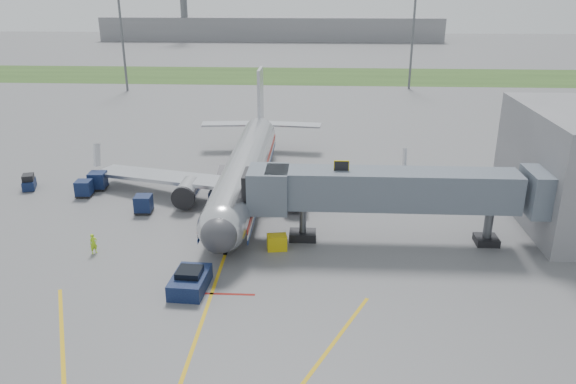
{
  "coord_description": "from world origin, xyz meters",
  "views": [
    {
      "loc": [
        7.04,
        -37.22,
        20.17
      ],
      "look_at": [
        4.64,
        7.56,
        3.2
      ],
      "focal_mm": 35.0,
      "sensor_mm": 36.0,
      "label": 1
    }
  ],
  "objects_px": {
    "pushback_tug": "(190,281)",
    "baggage_tug": "(29,183)",
    "ramp_worker": "(94,244)",
    "belt_loader": "(220,190)",
    "airliner": "(245,169)"
  },
  "relations": [
    {
      "from": "pushback_tug",
      "to": "baggage_tug",
      "type": "bearing_deg",
      "value": 137.71
    },
    {
      "from": "baggage_tug",
      "to": "belt_loader",
      "type": "relative_size",
      "value": 0.51
    },
    {
      "from": "pushback_tug",
      "to": "ramp_worker",
      "type": "xyz_separation_m",
      "value": [
        -8.74,
        5.06,
        0.17
      ]
    },
    {
      "from": "belt_loader",
      "to": "ramp_worker",
      "type": "bearing_deg",
      "value": -120.96
    },
    {
      "from": "baggage_tug",
      "to": "ramp_worker",
      "type": "relative_size",
      "value": 1.5
    },
    {
      "from": "belt_loader",
      "to": "pushback_tug",
      "type": "bearing_deg",
      "value": -87.06
    },
    {
      "from": "baggage_tug",
      "to": "ramp_worker",
      "type": "distance_m",
      "value": 18.54
    },
    {
      "from": "belt_loader",
      "to": "ramp_worker",
      "type": "xyz_separation_m",
      "value": [
        -7.81,
        -13.02,
        0.24
      ]
    },
    {
      "from": "baggage_tug",
      "to": "ramp_worker",
      "type": "height_order",
      "value": "ramp_worker"
    },
    {
      "from": "airliner",
      "to": "belt_loader",
      "type": "height_order",
      "value": "airliner"
    },
    {
      "from": "ramp_worker",
      "to": "belt_loader",
      "type": "bearing_deg",
      "value": 12.34
    },
    {
      "from": "baggage_tug",
      "to": "pushback_tug",
      "type": "bearing_deg",
      "value": -42.29
    },
    {
      "from": "baggage_tug",
      "to": "airliner",
      "type": "bearing_deg",
      "value": -0.73
    },
    {
      "from": "pushback_tug",
      "to": "ramp_worker",
      "type": "distance_m",
      "value": 10.1
    },
    {
      "from": "belt_loader",
      "to": "ramp_worker",
      "type": "height_order",
      "value": "belt_loader"
    }
  ]
}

